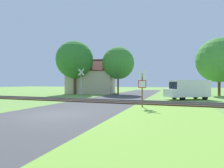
{
  "coord_description": "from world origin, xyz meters",
  "views": [
    {
      "loc": [
        6.69,
        -8.55,
        1.86
      ],
      "look_at": [
        0.5,
        8.91,
        1.8
      ],
      "focal_mm": 28.0,
      "sensor_mm": 36.0,
      "label": 1
    }
  ],
  "objects_px": {
    "crossing_sign_far": "(81,81)",
    "house": "(92,81)",
    "stop_sign_near": "(142,86)",
    "tree_left": "(75,60)",
    "tree_center": "(118,63)",
    "tree_far": "(219,60)",
    "mail_truck": "(188,89)"
  },
  "relations": [
    {
      "from": "tree_left",
      "to": "mail_truck",
      "type": "relative_size",
      "value": 1.78
    },
    {
      "from": "house",
      "to": "tree_far",
      "type": "height_order",
      "value": "tree_far"
    },
    {
      "from": "tree_far",
      "to": "house",
      "type": "bearing_deg",
      "value": -179.43
    },
    {
      "from": "tree_center",
      "to": "mail_truck",
      "type": "relative_size",
      "value": 1.59
    },
    {
      "from": "stop_sign_near",
      "to": "tree_left",
      "type": "distance_m",
      "value": 19.22
    },
    {
      "from": "house",
      "to": "tree_left",
      "type": "xyz_separation_m",
      "value": [
        -1.47,
        -3.62,
        3.69
      ]
    },
    {
      "from": "stop_sign_near",
      "to": "house",
      "type": "xyz_separation_m",
      "value": [
        -12.37,
        16.25,
        0.56
      ]
    },
    {
      "from": "crossing_sign_far",
      "to": "tree_far",
      "type": "bearing_deg",
      "value": 33.55
    },
    {
      "from": "tree_center",
      "to": "tree_far",
      "type": "height_order",
      "value": "tree_far"
    },
    {
      "from": "house",
      "to": "tree_far",
      "type": "relative_size",
      "value": 1.11
    },
    {
      "from": "stop_sign_near",
      "to": "tree_far",
      "type": "xyz_separation_m",
      "value": [
        8.78,
        16.46,
        3.67
      ]
    },
    {
      "from": "crossing_sign_far",
      "to": "house",
      "type": "bearing_deg",
      "value": 111.14
    },
    {
      "from": "crossing_sign_far",
      "to": "house",
      "type": "relative_size",
      "value": 0.39
    },
    {
      "from": "house",
      "to": "tree_center",
      "type": "relative_size",
      "value": 1.18
    },
    {
      "from": "house",
      "to": "tree_center",
      "type": "height_order",
      "value": "tree_center"
    },
    {
      "from": "stop_sign_near",
      "to": "tree_left",
      "type": "bearing_deg",
      "value": -55.51
    },
    {
      "from": "house",
      "to": "mail_truck",
      "type": "bearing_deg",
      "value": -37.23
    },
    {
      "from": "crossing_sign_far",
      "to": "tree_left",
      "type": "height_order",
      "value": "tree_left"
    },
    {
      "from": "tree_left",
      "to": "mail_truck",
      "type": "bearing_deg",
      "value": -14.18
    },
    {
      "from": "stop_sign_near",
      "to": "crossing_sign_far",
      "type": "relative_size",
      "value": 0.8
    },
    {
      "from": "house",
      "to": "tree_left",
      "type": "relative_size",
      "value": 1.05
    },
    {
      "from": "tree_center",
      "to": "house",
      "type": "bearing_deg",
      "value": 169.23
    },
    {
      "from": "tree_left",
      "to": "tree_far",
      "type": "height_order",
      "value": "tree_left"
    },
    {
      "from": "stop_sign_near",
      "to": "house",
      "type": "distance_m",
      "value": 20.43
    },
    {
      "from": "tree_far",
      "to": "crossing_sign_far",
      "type": "bearing_deg",
      "value": -148.26
    },
    {
      "from": "house",
      "to": "tree_center",
      "type": "distance_m",
      "value": 6.49
    },
    {
      "from": "crossing_sign_far",
      "to": "tree_far",
      "type": "distance_m",
      "value": 20.76
    },
    {
      "from": "tree_far",
      "to": "mail_truck",
      "type": "height_order",
      "value": "tree_far"
    },
    {
      "from": "stop_sign_near",
      "to": "tree_center",
      "type": "bearing_deg",
      "value": -79.06
    },
    {
      "from": "crossing_sign_far",
      "to": "tree_left",
      "type": "relative_size",
      "value": 0.41
    },
    {
      "from": "house",
      "to": "mail_truck",
      "type": "distance_m",
      "value": 18.18
    },
    {
      "from": "house",
      "to": "tree_left",
      "type": "bearing_deg",
      "value": -122.81
    }
  ]
}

